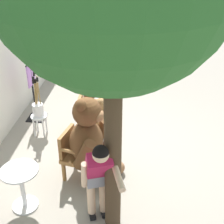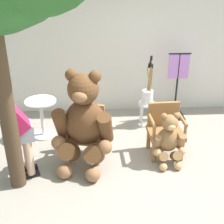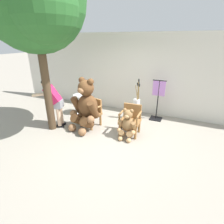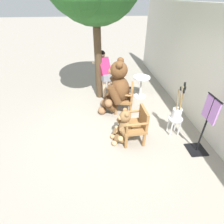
% 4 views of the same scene
% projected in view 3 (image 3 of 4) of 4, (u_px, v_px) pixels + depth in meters
% --- Properties ---
extents(ground_plane, '(60.00, 60.00, 0.00)m').
position_uv_depth(ground_plane, '(101.00, 138.00, 4.94)').
color(ground_plane, gray).
extents(back_wall, '(10.00, 0.16, 2.80)m').
position_uv_depth(back_wall, '(131.00, 74.00, 6.41)').
color(back_wall, silver).
rests_on(back_wall, ground).
extents(wooden_chair_left, '(0.66, 0.63, 0.86)m').
position_uv_depth(wooden_chair_left, '(92.00, 112.00, 5.50)').
color(wooden_chair_left, olive).
rests_on(wooden_chair_left, ground).
extents(wooden_chair_right, '(0.58, 0.54, 0.86)m').
position_uv_depth(wooden_chair_right, '(131.00, 119.00, 5.01)').
color(wooden_chair_right, olive).
rests_on(wooden_chair_right, ground).
extents(teddy_bear_large, '(0.98, 0.98, 1.57)m').
position_uv_depth(teddy_bear_large, '(86.00, 105.00, 5.17)').
color(teddy_bear_large, brown).
rests_on(teddy_bear_large, ground).
extents(teddy_bear_small, '(0.52, 0.50, 0.87)m').
position_uv_depth(teddy_bear_small, '(127.00, 124.00, 4.78)').
color(teddy_bear_small, olive).
rests_on(teddy_bear_small, ground).
extents(person_visitor, '(0.75, 0.65, 1.50)m').
position_uv_depth(person_visitor, '(54.00, 99.00, 5.27)').
color(person_visitor, black).
rests_on(person_visitor, ground).
extents(white_stool, '(0.34, 0.34, 0.46)m').
position_uv_depth(white_stool, '(136.00, 109.00, 5.95)').
color(white_stool, silver).
rests_on(white_stool, ground).
extents(brush_bucket, '(0.22, 0.22, 0.94)m').
position_uv_depth(brush_bucket, '(137.00, 101.00, 5.83)').
color(brush_bucket, white).
rests_on(brush_bucket, white_stool).
extents(round_side_table, '(0.56, 0.56, 0.72)m').
position_uv_depth(round_side_table, '(81.00, 102.00, 6.38)').
color(round_side_table, white).
rests_on(round_side_table, ground).
extents(patio_tree, '(2.63, 2.50, 4.70)m').
position_uv_depth(patio_tree, '(35.00, 1.00, 4.05)').
color(patio_tree, '#473523').
rests_on(patio_tree, ground).
extents(clothing_display_stand, '(0.44, 0.40, 1.36)m').
position_uv_depth(clothing_display_stand, '(158.00, 99.00, 5.82)').
color(clothing_display_stand, black).
rests_on(clothing_display_stand, ground).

